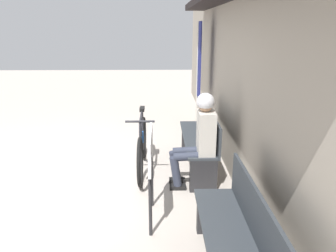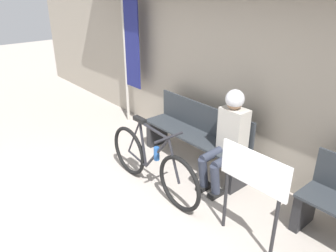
# 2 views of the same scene
# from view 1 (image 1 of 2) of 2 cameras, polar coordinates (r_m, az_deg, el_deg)

# --- Properties ---
(ground_plane) EXTENTS (24.00, 24.00, 0.00)m
(ground_plane) POSITION_cam_1_polar(r_m,az_deg,el_deg) (5.29, -18.75, -7.33)
(ground_plane) COLOR #ADA399
(storefront_wall) EXTENTS (12.00, 0.56, 3.20)m
(storefront_wall) POSITION_cam_1_polar(r_m,az_deg,el_deg) (4.73, 11.73, 11.38)
(storefront_wall) COLOR #9E9384
(storefront_wall) RESTS_ON ground_plane
(park_bench_near) EXTENTS (1.74, 0.42, 0.88)m
(park_bench_near) POSITION_cam_1_polar(r_m,az_deg,el_deg) (5.04, 5.69, -2.51)
(park_bench_near) COLOR #2D3338
(park_bench_near) RESTS_ON ground_plane
(bicycle) EXTENTS (1.71, 0.40, 0.92)m
(bicycle) POSITION_cam_1_polar(r_m,az_deg,el_deg) (4.92, -4.53, -3.59)
(bicycle) COLOR black
(bicycle) RESTS_ON ground_plane
(person_seated) EXTENTS (0.34, 0.59, 1.29)m
(person_seated) POSITION_cam_1_polar(r_m,az_deg,el_deg) (4.31, 5.48, -1.38)
(person_seated) COLOR #2D3342
(person_seated) RESTS_ON ground_plane
(park_bench_far) EXTENTS (1.59, 0.42, 0.88)m
(park_bench_far) POSITION_cam_1_polar(r_m,az_deg,el_deg) (2.88, 11.72, -19.23)
(park_bench_far) COLOR #2D3338
(park_bench_far) RESTS_ON ground_plane
(banner_pole) EXTENTS (0.45, 0.05, 2.19)m
(banner_pole) POSITION_cam_1_polar(r_m,az_deg,el_deg) (6.61, 5.40, 10.34)
(banner_pole) COLOR #B7B2A8
(banner_pole) RESTS_ON ground_plane
(signboard) EXTENTS (0.74, 0.04, 1.04)m
(signboard) POSITION_cam_1_polar(r_m,az_deg,el_deg) (3.51, -3.06, -5.34)
(signboard) COLOR #232326
(signboard) RESTS_ON ground_plane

